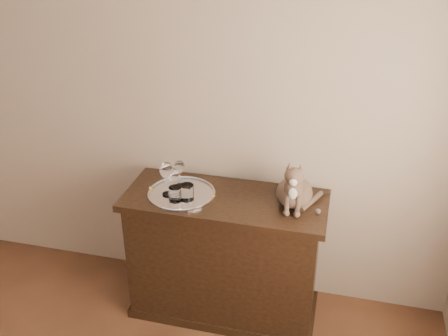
% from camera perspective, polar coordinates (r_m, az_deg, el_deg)
% --- Properties ---
extents(wall_back, '(4.00, 0.10, 2.70)m').
position_cam_1_polar(wall_back, '(3.17, -9.21, 8.63)').
color(wall_back, tan).
rests_on(wall_back, ground).
extents(sideboard, '(1.20, 0.50, 0.85)m').
position_cam_1_polar(sideboard, '(3.17, 0.11, -10.02)').
color(sideboard, black).
rests_on(sideboard, ground).
extents(tray, '(0.40, 0.40, 0.01)m').
position_cam_1_polar(tray, '(2.97, -4.86, -3.00)').
color(tray, silver).
rests_on(tray, sideboard).
extents(wine_glass_b, '(0.06, 0.06, 0.17)m').
position_cam_1_polar(wine_glass_b, '(3.01, -5.07, -0.60)').
color(wine_glass_b, silver).
rests_on(wine_glass_b, tray).
extents(wine_glass_c, '(0.08, 0.08, 0.21)m').
position_cam_1_polar(wine_glass_c, '(2.91, -6.53, -1.21)').
color(wine_glass_c, white).
rests_on(wine_glass_c, tray).
extents(wine_glass_d, '(0.06, 0.06, 0.17)m').
position_cam_1_polar(wine_glass_d, '(2.92, -5.70, -1.55)').
color(wine_glass_d, white).
rests_on(wine_glass_d, tray).
extents(tumbler_a, '(0.08, 0.08, 0.09)m').
position_cam_1_polar(tumbler_a, '(2.88, -4.28, -2.79)').
color(tumbler_a, white).
rests_on(tumbler_a, tray).
extents(tumbler_b, '(0.08, 0.08, 0.09)m').
position_cam_1_polar(tumbler_b, '(2.88, -5.57, -2.97)').
color(tumbler_b, white).
rests_on(tumbler_b, tray).
extents(cat, '(0.32, 0.30, 0.32)m').
position_cam_1_polar(cat, '(2.81, 8.14, -1.38)').
color(cat, brown).
rests_on(cat, sideboard).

